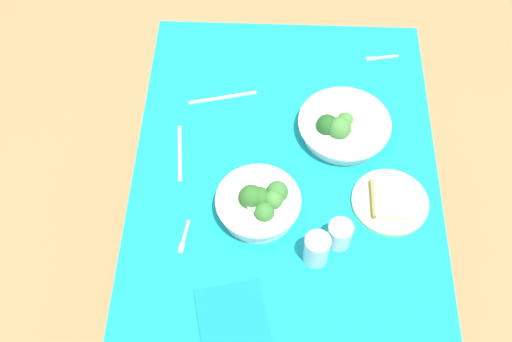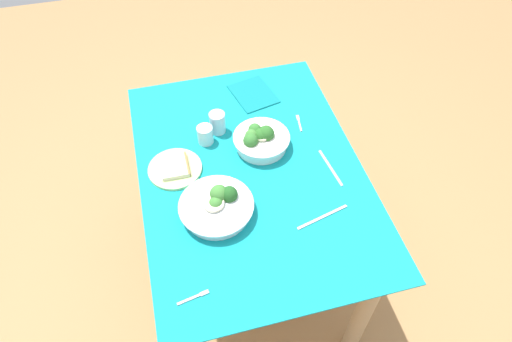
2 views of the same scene
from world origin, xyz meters
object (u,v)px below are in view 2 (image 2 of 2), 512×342
object	(u,v)px
broccoli_bowl_near	(260,140)
bread_side_plate	(175,168)
table_knife_right	(322,217)
napkin_folded_upper	(253,94)
water_glass_center	(205,135)
table_knife_left	(330,168)
fork_by_far_bowl	(299,122)
broccoli_bowl_far	(217,206)
fork_by_near_bowl	(195,297)
water_glass_side	(217,123)

from	to	relation	value
broccoli_bowl_near	bread_side_plate	bearing A→B (deg)	96.06
bread_side_plate	table_knife_right	size ratio (longest dim) A/B	1.00
napkin_folded_upper	water_glass_center	bearing A→B (deg)	132.11
table_knife_left	bread_side_plate	bearing A→B (deg)	-110.18
bread_side_plate	table_knife_right	bearing A→B (deg)	-126.56
fork_by_far_bowl	table_knife_left	distance (m)	0.28
bread_side_plate	table_knife_left	distance (m)	0.61
broccoli_bowl_far	fork_by_near_bowl	size ratio (longest dim) A/B	2.55
fork_by_far_bowl	fork_by_near_bowl	xyz separation A→B (m)	(-0.67, 0.57, 0.00)
bread_side_plate	napkin_folded_upper	xyz separation A→B (m)	(0.36, -0.41, -0.01)
bread_side_plate	water_glass_side	world-z (taller)	water_glass_side
broccoli_bowl_far	bread_side_plate	xyz separation A→B (m)	(0.23, 0.12, -0.02)
fork_by_near_bowl	fork_by_far_bowl	bearing A→B (deg)	39.72
broccoli_bowl_near	bread_side_plate	xyz separation A→B (m)	(-0.04, 0.35, -0.03)
water_glass_center	water_glass_side	distance (m)	0.08
broccoli_bowl_near	broccoli_bowl_far	bearing A→B (deg)	139.59
broccoli_bowl_near	napkin_folded_upper	world-z (taller)	broccoli_bowl_near
fork_by_near_bowl	table_knife_left	size ratio (longest dim) A/B	0.55
broccoli_bowl_near	fork_by_far_bowl	distance (m)	0.22
broccoli_bowl_far	water_glass_center	size ratio (longest dim) A/B	3.47
bread_side_plate	fork_by_near_bowl	bearing A→B (deg)	178.38
table_knife_left	table_knife_right	distance (m)	0.24
broccoli_bowl_near	water_glass_side	world-z (taller)	broccoli_bowl_near
table_knife_left	table_knife_right	bearing A→B (deg)	-33.96
broccoli_bowl_near	napkin_folded_upper	bearing A→B (deg)	-9.16
water_glass_center	table_knife_right	world-z (taller)	water_glass_center
broccoli_bowl_far	fork_by_near_bowl	world-z (taller)	broccoli_bowl_far
water_glass_center	table_knife_right	bearing A→B (deg)	-144.87
broccoli_bowl_far	fork_by_far_bowl	xyz separation A→B (m)	(0.36, -0.43, -0.03)
water_glass_side	napkin_folded_upper	bearing A→B (deg)	-46.91
table_knife_right	water_glass_center	bearing A→B (deg)	-68.79
broccoli_bowl_near	bread_side_plate	world-z (taller)	broccoli_bowl_near
table_knife_left	table_knife_right	size ratio (longest dim) A/B	0.92
broccoli_bowl_near	water_glass_center	size ratio (longest dim) A/B	2.94
broccoli_bowl_far	bread_side_plate	distance (m)	0.27
fork_by_near_bowl	table_knife_left	bearing A→B (deg)	23.09
bread_side_plate	water_glass_center	xyz separation A→B (m)	(0.12, -0.14, 0.03)
broccoli_bowl_near	napkin_folded_upper	size ratio (longest dim) A/B	1.08
bread_side_plate	broccoli_bowl_near	bearing A→B (deg)	-83.94
water_glass_side	napkin_folded_upper	size ratio (longest dim) A/B	0.44
fork_by_far_bowl	broccoli_bowl_far	bearing A→B (deg)	138.36
water_glass_side	fork_by_far_bowl	distance (m)	0.35
water_glass_side	napkin_folded_upper	xyz separation A→B (m)	(0.19, -0.20, -0.04)
water_glass_side	napkin_folded_upper	world-z (taller)	water_glass_side
fork_by_far_bowl	water_glass_side	bearing A→B (deg)	91.16
fork_by_far_bowl	broccoli_bowl_near	bearing A→B (deg)	123.20
broccoli_bowl_near	fork_by_far_bowl	xyz separation A→B (m)	(0.09, -0.20, -0.04)
broccoli_bowl_far	broccoli_bowl_near	size ratio (longest dim) A/B	1.18
table_knife_right	napkin_folded_upper	xyz separation A→B (m)	(0.71, 0.07, 0.00)
broccoli_bowl_far	water_glass_side	world-z (taller)	broccoli_bowl_far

